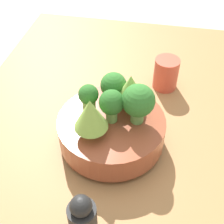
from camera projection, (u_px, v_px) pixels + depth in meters
ground_plane at (118, 155)px, 0.76m from camera, size 6.00×6.00×0.00m
table at (119, 149)px, 0.75m from camera, size 1.18×0.82×0.04m
bowl at (112, 129)px, 0.71m from camera, size 0.24×0.24×0.08m
broccoli_floret_right at (114, 86)px, 0.70m from camera, size 0.06×0.06×0.07m
broccoli_floret_front at (138, 102)px, 0.64m from camera, size 0.07×0.07×0.09m
romanesco_piece_near at (131, 87)px, 0.67m from camera, size 0.06×0.06×0.09m
romanesco_piece_far at (90, 114)px, 0.61m from camera, size 0.07×0.07×0.09m
broccoli_floret_center at (112, 102)px, 0.65m from camera, size 0.05×0.05×0.08m
broccoli_floret_back at (89, 97)px, 0.67m from camera, size 0.04×0.04×0.07m
cup at (166, 74)px, 0.85m from camera, size 0.07×0.07×0.09m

